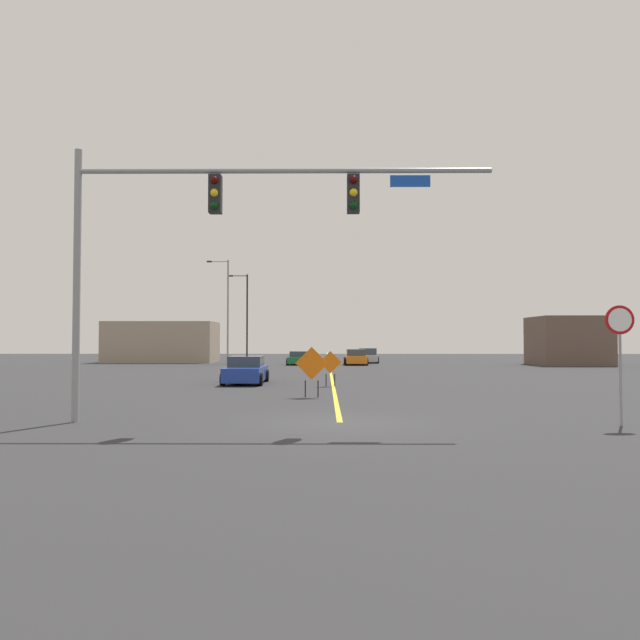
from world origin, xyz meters
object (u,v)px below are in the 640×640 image
object	(u,v)px
traffic_signal_assembly	(211,220)
car_orange_mid	(356,358)
stop_sign	(620,341)
street_lamp_near_left	(226,307)
construction_sign_median_far	(330,364)
car_blue_far	(246,371)
construction_sign_right_lane	(312,366)
car_silver_approaching	(367,356)
street_lamp_far_left	(246,314)
car_green_distant	(299,358)

from	to	relation	value
traffic_signal_assembly	car_orange_mid	world-z (taller)	traffic_signal_assembly
stop_sign	car_orange_mid	bearing A→B (deg)	97.09
street_lamp_near_left	construction_sign_median_far	xyz separation A→B (m)	(9.36, -26.52, -4.22)
stop_sign	car_blue_far	size ratio (longest dim) A/B	0.70
construction_sign_right_lane	car_silver_approaching	xyz separation A→B (m)	(4.71, 36.12, -0.57)
car_blue_far	street_lamp_far_left	bearing A→B (deg)	97.48
street_lamp_far_left	car_silver_approaching	bearing A→B (deg)	3.13
construction_sign_right_lane	car_blue_far	size ratio (longest dim) A/B	0.44
street_lamp_far_left	construction_sign_right_lane	size ratio (longest dim) A/B	4.41
car_silver_approaching	traffic_signal_assembly	bearing A→B (deg)	-99.58
street_lamp_near_left	street_lamp_far_left	world-z (taller)	street_lamp_near_left
traffic_signal_assembly	car_silver_approaching	distance (m)	44.27
car_blue_far	stop_sign	bearing A→B (deg)	-52.67
car_blue_far	car_orange_mid	world-z (taller)	car_orange_mid
construction_sign_median_far	construction_sign_right_lane	size ratio (longest dim) A/B	0.86
traffic_signal_assembly	construction_sign_right_lane	bearing A→B (deg)	70.23
street_lamp_near_left	car_green_distant	distance (m)	8.29
car_silver_approaching	car_green_distant	world-z (taller)	car_silver_approaching
construction_sign_median_far	car_green_distant	world-z (taller)	construction_sign_median_far
street_lamp_near_left	construction_sign_median_far	distance (m)	28.44
street_lamp_far_left	car_orange_mid	bearing A→B (deg)	-21.04
stop_sign	street_lamp_near_left	bearing A→B (deg)	112.72
car_silver_approaching	street_lamp_near_left	bearing A→B (deg)	-163.51
traffic_signal_assembly	stop_sign	size ratio (longest dim) A/B	3.65
car_silver_approaching	car_orange_mid	world-z (taller)	car_silver_approaching
car_silver_approaching	car_blue_far	bearing A→B (deg)	-106.11
stop_sign	car_silver_approaching	bearing A→B (deg)	94.54
traffic_signal_assembly	construction_sign_right_lane	world-z (taller)	traffic_signal_assembly
construction_sign_right_lane	traffic_signal_assembly	bearing A→B (deg)	-109.77
car_silver_approaching	car_orange_mid	size ratio (longest dim) A/B	0.90
traffic_signal_assembly	construction_sign_right_lane	size ratio (longest dim) A/B	5.82
street_lamp_far_left	construction_sign_median_far	distance (m)	31.08
car_silver_approaching	construction_sign_median_far	bearing A→B (deg)	-97.35
stop_sign	construction_sign_median_far	distance (m)	15.49
street_lamp_far_left	car_green_distant	distance (m)	7.92
street_lamp_near_left	car_orange_mid	world-z (taller)	street_lamp_near_left
street_lamp_far_left	car_blue_far	world-z (taller)	street_lamp_far_left
traffic_signal_assembly	street_lamp_near_left	bearing A→B (deg)	98.60
car_orange_mid	traffic_signal_assembly	bearing A→B (deg)	-98.71
car_blue_far	car_green_distant	size ratio (longest dim) A/B	1.11
street_lamp_near_left	stop_sign	bearing A→B (deg)	-67.28
traffic_signal_assembly	street_lamp_near_left	xyz separation A→B (m)	(-5.97, 39.45, -0.22)
construction_sign_right_lane	car_orange_mid	size ratio (longest dim) A/B	0.44
street_lamp_far_left	car_orange_mid	world-z (taller)	street_lamp_far_left
traffic_signal_assembly	car_green_distant	size ratio (longest dim) A/B	2.83
street_lamp_far_left	car_blue_far	bearing A→B (deg)	-82.52
street_lamp_far_left	stop_sign	bearing A→B (deg)	-70.42
car_green_distant	car_orange_mid	bearing A→B (deg)	-0.99
construction_sign_right_lane	car_silver_approaching	size ratio (longest dim) A/B	0.49
car_green_distant	construction_sign_right_lane	bearing A→B (deg)	-86.74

